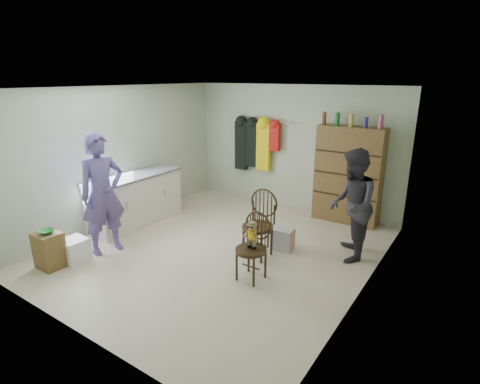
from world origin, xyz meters
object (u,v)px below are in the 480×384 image
Objects in this scene: chair_front at (253,242)px; dresser at (348,175)px; chair_far at (260,221)px; counter at (135,199)px.

chair_front is 2.81m from dresser.
chair_far is 2.24m from dresser.
counter is at bearing -177.96° from chair_far.
chair_front is (2.86, -0.46, 0.07)m from counter.
chair_far is at bearing 3.82° from counter.
dresser reaches higher than counter.
dresser reaches higher than chair_front.
counter is 2.59m from chair_far.
dresser reaches higher than chair_far.
dresser is (0.62, 2.13, 0.35)m from chair_far.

